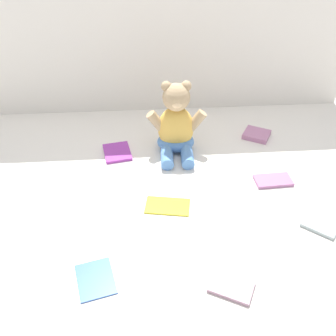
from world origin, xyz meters
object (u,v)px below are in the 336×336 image
book_case_2 (117,152)px  book_case_6 (231,287)px  teddy_bear (176,126)px  book_case_4 (257,135)px  book_case_5 (95,279)px  book_case_0 (321,223)px  book_case_1 (273,180)px  book_case_3 (168,205)px

book_case_2 → book_case_6: same height
teddy_bear → book_case_4: 0.35m
book_case_4 → book_case_5: size_ratio=0.82×
book_case_0 → book_case_5: bearing=-37.1°
book_case_1 → book_case_6: same height
teddy_bear → book_case_0: 0.59m
book_case_0 → book_case_4: bearing=-132.4°
book_case_1 → book_case_2: same height
book_case_3 → book_case_2: bearing=38.9°
book_case_0 → teddy_bear: bearing=-97.2°
book_case_3 → book_case_6: bearing=-145.8°
book_case_2 → book_case_5: book_case_2 is taller
book_case_0 → book_case_1: same height
book_case_0 → book_case_3: 0.46m
book_case_1 → book_case_2: bearing=-114.2°
book_case_3 → book_case_6: (0.14, -0.31, 0.00)m
book_case_5 → book_case_1: bearing=-162.2°
teddy_bear → book_case_3: size_ratio=1.96×
book_case_4 → book_case_6: (-0.25, -0.69, -0.00)m
book_case_1 → book_case_4: book_case_4 is taller
book_case_4 → teddy_bear: bearing=130.8°
book_case_0 → book_case_2: size_ratio=0.83×
book_case_4 → book_case_6: 0.73m
teddy_bear → book_case_0: teddy_bear is taller
book_case_0 → book_case_1: size_ratio=0.80×
teddy_bear → book_case_2: (-0.22, -0.01, -0.10)m
book_case_0 → book_case_4: size_ratio=1.02×
book_case_2 → book_case_6: 0.68m
book_case_1 → book_case_4: bearing=173.5°
book_case_1 → book_case_3: size_ratio=0.90×
book_case_6 → book_case_4: bearing=-172.0°
book_case_1 → book_case_5: (-0.57, -0.35, -0.00)m
book_case_1 → book_case_3: book_case_1 is taller
book_case_3 → book_case_6: 0.34m
book_case_2 → book_case_1: bearing=148.5°
book_case_2 → book_case_0: bearing=135.7°
book_case_0 → book_case_4: 0.50m
teddy_bear → book_case_4: size_ratio=2.80×
teddy_bear → book_case_2: 0.24m
book_case_4 → book_case_6: book_case_4 is taller
book_case_2 → book_case_5: 0.56m
teddy_bear → book_case_5: size_ratio=2.31×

